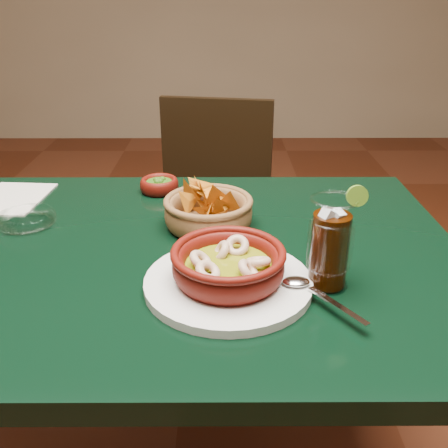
{
  "coord_description": "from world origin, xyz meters",
  "views": [
    {
      "loc": [
        0.14,
        -0.85,
        1.2
      ],
      "look_at": [
        0.14,
        -0.02,
        0.81
      ],
      "focal_mm": 40.0,
      "sensor_mm": 36.0,
      "label": 1
    }
  ],
  "objects_px": {
    "cola_drink": "(330,244)",
    "dining_chair": "(211,220)",
    "dining_table": "(155,291)",
    "chip_basket": "(208,211)",
    "shrimp_plate": "(229,269)"
  },
  "relations": [
    {
      "from": "dining_table",
      "to": "chip_basket",
      "type": "bearing_deg",
      "value": 42.12
    },
    {
      "from": "dining_table",
      "to": "shrimp_plate",
      "type": "bearing_deg",
      "value": -43.51
    },
    {
      "from": "cola_drink",
      "to": "chip_basket",
      "type": "bearing_deg",
      "value": 131.48
    },
    {
      "from": "dining_chair",
      "to": "shrimp_plate",
      "type": "distance_m",
      "value": 0.9
    },
    {
      "from": "dining_table",
      "to": "cola_drink",
      "type": "distance_m",
      "value": 0.38
    },
    {
      "from": "chip_basket",
      "to": "cola_drink",
      "type": "distance_m",
      "value": 0.31
    },
    {
      "from": "dining_table",
      "to": "shrimp_plate",
      "type": "height_order",
      "value": "shrimp_plate"
    },
    {
      "from": "shrimp_plate",
      "to": "dining_table",
      "type": "bearing_deg",
      "value": 136.49
    },
    {
      "from": "shrimp_plate",
      "to": "dining_chair",
      "type": "bearing_deg",
      "value": 93.42
    },
    {
      "from": "shrimp_plate",
      "to": "cola_drink",
      "type": "height_order",
      "value": "cola_drink"
    },
    {
      "from": "chip_basket",
      "to": "cola_drink",
      "type": "height_order",
      "value": "cola_drink"
    },
    {
      "from": "dining_table",
      "to": "dining_chair",
      "type": "height_order",
      "value": "dining_chair"
    },
    {
      "from": "dining_chair",
      "to": "shrimp_plate",
      "type": "height_order",
      "value": "dining_chair"
    },
    {
      "from": "dining_table",
      "to": "cola_drink",
      "type": "height_order",
      "value": "cola_drink"
    },
    {
      "from": "cola_drink",
      "to": "dining_chair",
      "type": "bearing_deg",
      "value": 104.43
    }
  ]
}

